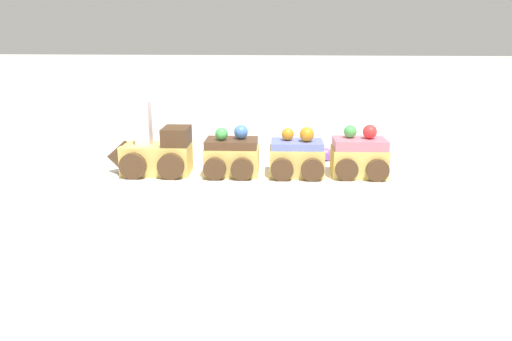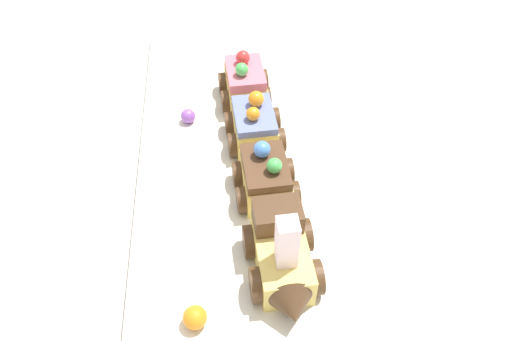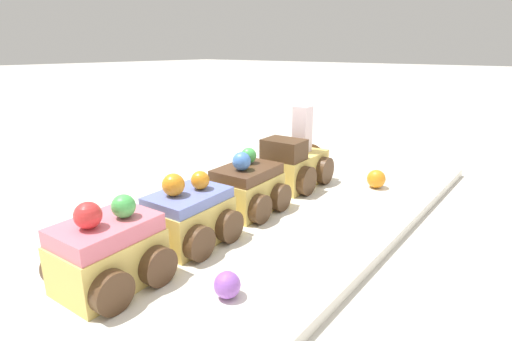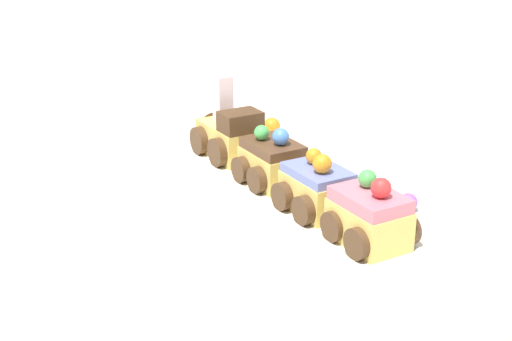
# 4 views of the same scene
# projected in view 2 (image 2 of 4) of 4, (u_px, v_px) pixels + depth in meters

# --- Properties ---
(ground_plane) EXTENTS (10.00, 10.00, 0.00)m
(ground_plane) POSITION_uv_depth(u_px,v_px,m) (278.00, 186.00, 0.65)
(ground_plane) COLOR beige
(display_board) EXTENTS (0.72, 0.36, 0.01)m
(display_board) POSITION_uv_depth(u_px,v_px,m) (278.00, 183.00, 0.65)
(display_board) COLOR white
(display_board) RESTS_ON ground_plane
(cake_train_locomotive) EXTENTS (0.13, 0.08, 0.11)m
(cake_train_locomotive) POSITION_uv_depth(u_px,v_px,m) (283.00, 259.00, 0.53)
(cake_train_locomotive) COLOR #EACC66
(cake_train_locomotive) RESTS_ON display_board
(cake_car_chocolate) EXTENTS (0.08, 0.08, 0.07)m
(cake_car_chocolate) POSITION_uv_depth(u_px,v_px,m) (265.00, 178.00, 0.61)
(cake_car_chocolate) COLOR #EACC66
(cake_car_chocolate) RESTS_ON display_board
(cake_car_blueberry) EXTENTS (0.08, 0.08, 0.07)m
(cake_car_blueberry) POSITION_uv_depth(u_px,v_px,m) (254.00, 126.00, 0.68)
(cake_car_blueberry) COLOR #EACC66
(cake_car_blueberry) RESTS_ON display_board
(cake_car_strawberry) EXTENTS (0.08, 0.08, 0.08)m
(cake_car_strawberry) POSITION_uv_depth(u_px,v_px,m) (245.00, 84.00, 0.74)
(cake_car_strawberry) COLOR #EACC66
(cake_car_strawberry) RESTS_ON display_board
(gumball_orange) EXTENTS (0.03, 0.03, 0.03)m
(gumball_orange) POSITION_uv_depth(u_px,v_px,m) (195.00, 318.00, 0.50)
(gumball_orange) COLOR orange
(gumball_orange) RESTS_ON display_board
(gumball_purple) EXTENTS (0.02, 0.02, 0.02)m
(gumball_purple) POSITION_uv_depth(u_px,v_px,m) (188.00, 116.00, 0.71)
(gumball_purple) COLOR #9956C6
(gumball_purple) RESTS_ON display_board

